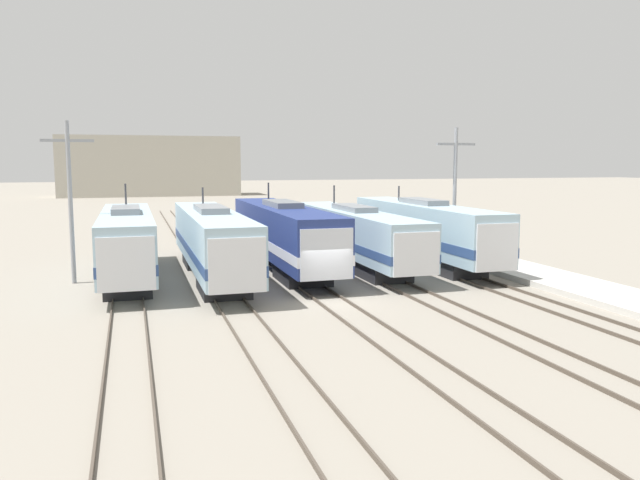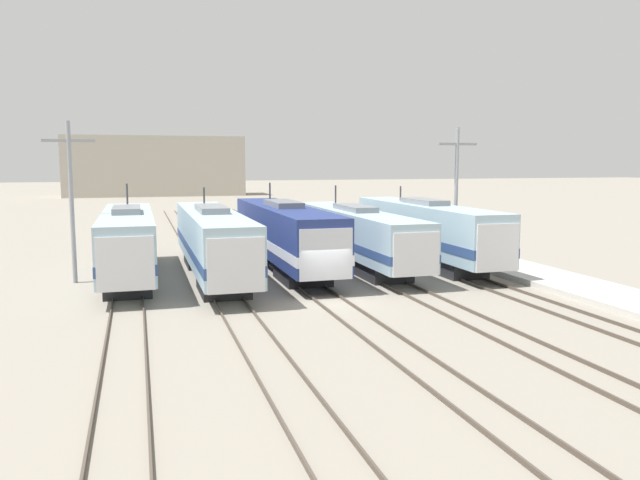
{
  "view_description": "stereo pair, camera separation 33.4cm",
  "coord_description": "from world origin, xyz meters",
  "px_view_note": "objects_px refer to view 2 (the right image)",
  "views": [
    {
      "loc": [
        -9.22,
        -28.71,
        6.83
      ],
      "look_at": [
        0.6,
        3.7,
        2.58
      ],
      "focal_mm": 35.0,
      "sensor_mm": 36.0,
      "label": 1
    },
    {
      "loc": [
        -8.9,
        -28.81,
        6.83
      ],
      "look_at": [
        0.6,
        3.7,
        2.58
      ],
      "focal_mm": 35.0,
      "sensor_mm": 36.0,
      "label": 2
    }
  ],
  "objects_px": {
    "locomotive_far_left": "(128,243)",
    "locomotive_center": "(285,235)",
    "catenary_tower_left": "(71,196)",
    "locomotive_center_right": "(358,235)",
    "locomotive_far_right": "(427,231)",
    "catenary_tower_right": "(456,190)",
    "locomotive_center_left": "(213,242)"
  },
  "relations": [
    {
      "from": "locomotive_center_right",
      "to": "locomotive_far_right",
      "type": "relative_size",
      "value": 1.05
    },
    {
      "from": "locomotive_far_left",
      "to": "locomotive_center_left",
      "type": "bearing_deg",
      "value": -9.74
    },
    {
      "from": "locomotive_far_left",
      "to": "locomotive_far_right",
      "type": "xyz_separation_m",
      "value": [
        19.11,
        0.45,
        0.05
      ]
    },
    {
      "from": "locomotive_far_left",
      "to": "catenary_tower_left",
      "type": "xyz_separation_m",
      "value": [
        -2.93,
        0.17,
        2.74
      ]
    },
    {
      "from": "locomotive_center_right",
      "to": "catenary_tower_left",
      "type": "xyz_separation_m",
      "value": [
        -17.26,
        -0.62,
        2.87
      ]
    },
    {
      "from": "catenary_tower_left",
      "to": "catenary_tower_right",
      "type": "height_order",
      "value": "same"
    },
    {
      "from": "locomotive_far_left",
      "to": "locomotive_center_right",
      "type": "height_order",
      "value": "locomotive_far_left"
    },
    {
      "from": "locomotive_far_left",
      "to": "locomotive_center",
      "type": "bearing_deg",
      "value": 6.67
    },
    {
      "from": "locomotive_far_right",
      "to": "catenary_tower_right",
      "type": "bearing_deg",
      "value": -8.41
    },
    {
      "from": "locomotive_center_left",
      "to": "catenary_tower_right",
      "type": "xyz_separation_m",
      "value": [
        16.27,
        0.99,
        2.74
      ]
    },
    {
      "from": "locomotive_center",
      "to": "locomotive_far_left",
      "type": "bearing_deg",
      "value": -173.33
    },
    {
      "from": "locomotive_center",
      "to": "locomotive_far_right",
      "type": "xyz_separation_m",
      "value": [
        9.55,
        -0.66,
        0.0
      ]
    },
    {
      "from": "locomotive_center_left",
      "to": "locomotive_far_left",
      "type": "bearing_deg",
      "value": 170.26
    },
    {
      "from": "locomotive_center",
      "to": "catenary_tower_left",
      "type": "distance_m",
      "value": 12.81
    },
    {
      "from": "locomotive_far_left",
      "to": "locomotive_center",
      "type": "height_order",
      "value": "locomotive_far_left"
    },
    {
      "from": "catenary_tower_right",
      "to": "locomotive_center_left",
      "type": "bearing_deg",
      "value": -176.53
    },
    {
      "from": "locomotive_center_left",
      "to": "catenary_tower_left",
      "type": "relative_size",
      "value": 2.06
    },
    {
      "from": "locomotive_far_left",
      "to": "catenary_tower_left",
      "type": "relative_size",
      "value": 1.84
    },
    {
      "from": "locomotive_center_right",
      "to": "catenary_tower_right",
      "type": "height_order",
      "value": "catenary_tower_right"
    },
    {
      "from": "locomotive_center_left",
      "to": "catenary_tower_right",
      "type": "relative_size",
      "value": 2.06
    },
    {
      "from": "locomotive_center_right",
      "to": "catenary_tower_right",
      "type": "bearing_deg",
      "value": -5.3
    },
    {
      "from": "locomotive_center_left",
      "to": "catenary_tower_left",
      "type": "xyz_separation_m",
      "value": [
        -7.71,
        0.99,
        2.74
      ]
    },
    {
      "from": "locomotive_center_left",
      "to": "catenary_tower_left",
      "type": "height_order",
      "value": "catenary_tower_left"
    },
    {
      "from": "locomotive_far_left",
      "to": "locomotive_center_left",
      "type": "height_order",
      "value": "locomotive_far_left"
    },
    {
      "from": "locomotive_center_left",
      "to": "locomotive_far_right",
      "type": "xyz_separation_m",
      "value": [
        14.33,
        1.27,
        0.04
      ]
    },
    {
      "from": "locomotive_far_left",
      "to": "locomotive_far_right",
      "type": "height_order",
      "value": "locomotive_far_left"
    },
    {
      "from": "locomotive_far_left",
      "to": "locomotive_center_right",
      "type": "bearing_deg",
      "value": 3.15
    },
    {
      "from": "locomotive_center_right",
      "to": "catenary_tower_left",
      "type": "distance_m",
      "value": 17.51
    },
    {
      "from": "locomotive_center_left",
      "to": "catenary_tower_left",
      "type": "distance_m",
      "value": 8.24
    },
    {
      "from": "locomotive_center_left",
      "to": "locomotive_center",
      "type": "relative_size",
      "value": 0.99
    },
    {
      "from": "catenary_tower_left",
      "to": "locomotive_center",
      "type": "bearing_deg",
      "value": 4.36
    },
    {
      "from": "locomotive_center",
      "to": "catenary_tower_right",
      "type": "relative_size",
      "value": 2.09
    }
  ]
}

